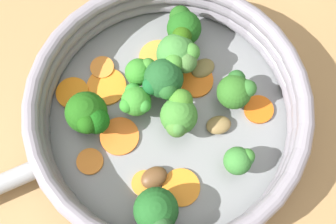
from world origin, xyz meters
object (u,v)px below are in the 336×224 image
carrot_slice_9 (259,109)px  broccoli_floret_6 (163,80)px  carrot_slice_8 (102,68)px  broccoli_floret_0 (136,101)px  broccoli_floret_4 (236,90)px  skillet (168,118)px  broccoli_floret_8 (179,116)px  carrot_slice_5 (145,184)px  mushroom_piece_1 (154,177)px  carrot_slice_4 (159,58)px  carrot_slice_7 (90,161)px  broccoli_floret_7 (156,212)px  broccoli_floret_1 (178,56)px  broccoli_floret_5 (183,28)px  carrot_slice_3 (195,80)px  mushroom_piece_0 (219,125)px  carrot_slice_2 (107,86)px  carrot_slice_6 (119,134)px  broccoli_floret_2 (88,115)px  carrot_slice_0 (181,187)px  broccoli_floret_3 (239,160)px  broccoli_floret_9 (141,71)px  mushroom_piece_2 (203,68)px

carrot_slice_9 → broccoli_floret_6: broccoli_floret_6 is taller
carrot_slice_8 → broccoli_floret_0: (-0.06, -0.02, 0.02)m
broccoli_floret_0 → broccoli_floret_4: size_ratio=0.91×
skillet → broccoli_floret_8: bearing=-151.7°
broccoli_floret_8 → carrot_slice_5: bearing=128.0°
broccoli_floret_8 → mushroom_piece_1: (-0.05, 0.05, -0.02)m
carrot_slice_4 → carrot_slice_7: same height
broccoli_floret_7 → broccoli_floret_1: bearing=-31.8°
broccoli_floret_5 → carrot_slice_3: bearing=171.8°
carrot_slice_7 → mushroom_piece_0: (-0.02, -0.15, 0.00)m
carrot_slice_9 → carrot_slice_2: bearing=56.7°
carrot_slice_6 → broccoli_floret_4: 0.14m
skillet → broccoli_floret_2: broccoli_floret_2 is taller
carrot_slice_3 → broccoli_floret_7: bearing=140.1°
carrot_slice_0 → broccoli_floret_8: 0.08m
broccoli_floret_3 → carrot_slice_3: bearing=-1.2°
carrot_slice_8 → broccoli_floret_6: size_ratio=0.51×
broccoli_floret_3 → broccoli_floret_2: bearing=48.9°
carrot_slice_7 → mushroom_piece_1: (-0.05, -0.06, 0.00)m
carrot_slice_4 → broccoli_floret_6: bearing=163.8°
carrot_slice_2 → carrot_slice_7: size_ratio=1.58×
carrot_slice_0 → mushroom_piece_0: 0.08m
carrot_slice_2 → carrot_slice_3: size_ratio=1.08×
carrot_slice_8 → mushroom_piece_1: mushroom_piece_1 is taller
carrot_slice_6 → broccoli_floret_1: bearing=-63.0°
broccoli_floret_8 → carrot_slice_9: bearing=-104.2°
carrot_slice_9 → broccoli_floret_5: (0.12, 0.04, 0.03)m
broccoli_floret_5 → carrot_slice_6: bearing=124.2°
carrot_slice_5 → broccoli_floret_5: bearing=-37.8°
broccoli_floret_0 → broccoli_floret_1: 0.07m
carrot_slice_9 → broccoli_floret_2: bearing=70.5°
carrot_slice_4 → broccoli_floret_1: bearing=-140.1°
broccoli_floret_9 → mushroom_piece_2: bearing=-104.0°
broccoli_floret_2 → carrot_slice_3: bearing=-90.5°
carrot_slice_9 → broccoli_floret_9: 0.14m
mushroom_piece_1 → broccoli_floret_7: bearing=160.9°
carrot_slice_7 → broccoli_floret_1: (0.07, -0.14, 0.03)m
carrot_slice_9 → mushroom_piece_1: size_ratio=1.13×
broccoli_floret_5 → broccoli_floret_8: (-0.09, 0.05, -0.00)m
broccoli_floret_5 → broccoli_floret_1: bearing=146.6°
broccoli_floret_6 → broccoli_floret_9: size_ratio=1.41×
carrot_slice_9 → broccoli_floret_2: size_ratio=0.65×
carrot_slice_5 → broccoli_floret_4: bearing=-69.5°
broccoli_floret_1 → carrot_slice_7: bearing=115.5°
broccoli_floret_5 → carrot_slice_0: bearing=154.9°
mushroom_piece_0 → broccoli_floret_3: bearing=177.5°
carrot_slice_8 → broccoli_floret_6: 0.09m
carrot_slice_7 → carrot_slice_9: same height
broccoli_floret_2 → carrot_slice_0: bearing=-150.5°
broccoli_floret_1 → mushroom_piece_0: bearing=-172.3°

